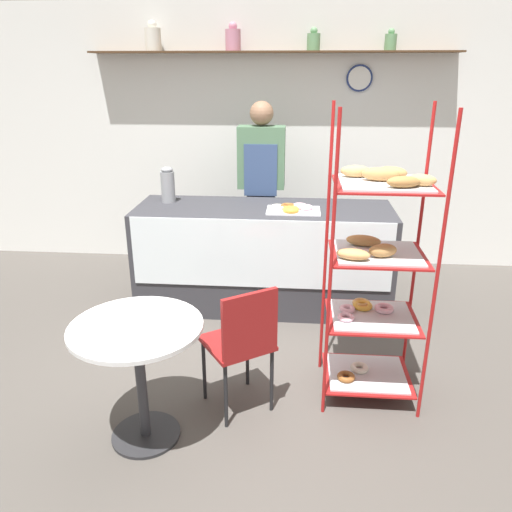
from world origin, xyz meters
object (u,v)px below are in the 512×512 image
at_px(person_worker, 261,187).
at_px(coffee_carafe, 168,185).
at_px(donut_tray_counter, 293,209).
at_px(cafe_chair, 243,338).
at_px(cafe_table, 139,354).
at_px(pastry_rack, 374,269).

bearing_deg(person_worker, coffee_carafe, -153.89).
bearing_deg(donut_tray_counter, cafe_chair, -100.18).
bearing_deg(cafe_chair, person_worker, -122.94).
relative_size(cafe_chair, coffee_carafe, 2.72).
height_order(cafe_table, cafe_chair, cafe_chair).
distance_m(person_worker, donut_tray_counter, 0.69).
xyz_separation_m(person_worker, coffee_carafe, (-0.82, -0.40, 0.10)).
bearing_deg(pastry_rack, cafe_chair, -159.68).
bearing_deg(donut_tray_counter, coffee_carafe, 169.15).
relative_size(coffee_carafe, donut_tray_counter, 0.71).
height_order(person_worker, cafe_table, person_worker).
xyz_separation_m(pastry_rack, person_worker, (-0.84, 1.82, 0.09)).
xyz_separation_m(pastry_rack, donut_tray_counter, (-0.53, 1.20, 0.05)).
distance_m(pastry_rack, coffee_carafe, 2.19).
bearing_deg(cafe_table, person_worker, 77.83).
bearing_deg(pastry_rack, donut_tray_counter, 113.85).
bearing_deg(donut_tray_counter, person_worker, 116.92).
distance_m(cafe_chair, coffee_carafe, 1.99).
bearing_deg(donut_tray_counter, pastry_rack, -66.15).
height_order(cafe_table, donut_tray_counter, donut_tray_counter).
height_order(pastry_rack, cafe_table, pastry_rack).
bearing_deg(cafe_table, pastry_rack, 22.91).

